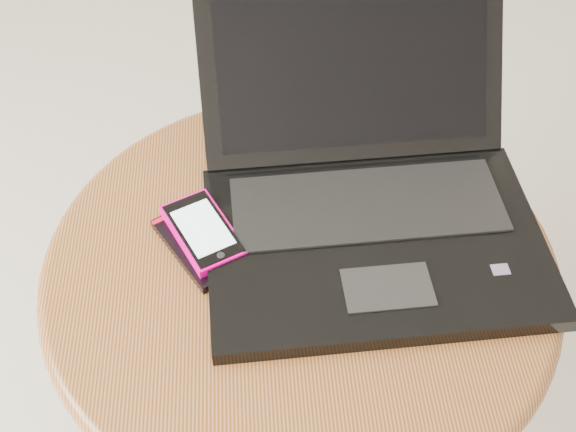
{
  "coord_description": "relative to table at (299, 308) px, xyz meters",
  "views": [
    {
      "loc": [
        -0.14,
        -0.48,
        1.16
      ],
      "look_at": [
        -0.1,
        0.08,
        0.54
      ],
      "focal_mm": 46.36,
      "sensor_mm": 36.0,
      "label": 1
    }
  ],
  "objects": [
    {
      "name": "phone_pink",
      "position": [
        -0.11,
        0.03,
        0.12
      ],
      "size": [
        0.11,
        0.13,
        0.01
      ],
      "color": "#FA008C",
      "rests_on": "phone_black"
    },
    {
      "name": "phone_black",
      "position": [
        -0.12,
        0.02,
        0.11
      ],
      "size": [
        0.12,
        0.14,
        0.01
      ],
      "color": "black",
      "rests_on": "table"
    },
    {
      "name": "table",
      "position": [
        0.0,
        0.0,
        0.0
      ],
      "size": [
        0.61,
        0.61,
        0.48
      ],
      "color": "#5E2715",
      "rests_on": "ground"
    },
    {
      "name": "laptop",
      "position": [
        0.09,
        0.06,
        0.15
      ],
      "size": [
        0.4,
        0.42,
        0.22
      ],
      "color": "black",
      "rests_on": "table"
    }
  ]
}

